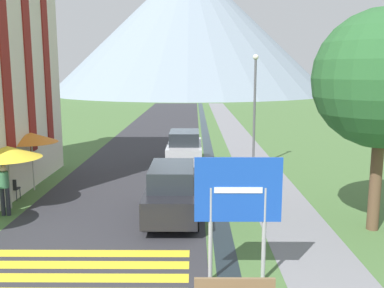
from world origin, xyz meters
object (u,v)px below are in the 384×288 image
Objects in this scene: road_sign at (238,200)px; cafe_chair_far_left at (5,186)px; cafe_chair_far_right at (13,188)px; cafe_umbrella_rear_orange at (31,138)px; person_standing_terrace at (4,186)px; parked_car_near at (172,191)px; tree_by_path at (383,79)px; cafe_umbrella_middle_yellow at (7,152)px; parked_car_far at (184,148)px; streetlamp at (255,102)px.

road_sign reaches higher than cafe_chair_far_left.
cafe_chair_far_left is 0.39m from cafe_chair_far_right.
cafe_umbrella_rear_orange is 3.41m from person_standing_terrace.
parked_car_near reaches higher than person_standing_terrace.
cafe_umbrella_rear_orange is at bearing 160.26° from tree_by_path.
cafe_umbrella_middle_yellow is 2.42m from cafe_umbrella_rear_orange.
parked_car_far is at bearing 123.16° from tree_by_path.
streetlamp is (9.69, 6.76, 1.28)m from cafe_umbrella_middle_yellow.
parked_car_near is 8.83m from streetlamp.
person_standing_terrace is (-5.97, -8.16, 0.12)m from parked_car_far.
cafe_umbrella_rear_orange reaches higher than parked_car_far.
parked_car_near is 1.10× the size of parked_car_far.
cafe_chair_far_right is 0.13× the size of tree_by_path.
road_sign is at bearing -31.55° from person_standing_terrace.
cafe_umbrella_middle_yellow is (0.32, -0.94, 1.57)m from cafe_chair_far_right.
person_standing_terrace is at bearing -88.56° from cafe_chair_far_right.
cafe_umbrella_rear_orange is (-5.96, 3.24, 1.31)m from parked_car_near.
streetlamp reaches higher than cafe_umbrella_middle_yellow.
road_sign is 0.72× the size of parked_car_far.
parked_car_near is 6.48m from cafe_chair_far_right.
tree_by_path is at bearing 36.27° from road_sign.
cafe_chair_far_right is 1.85m from person_standing_terrace.
streetlamp reaches higher than person_standing_terrace.
cafe_chair_far_left is 2.03m from cafe_umbrella_middle_yellow.
road_sign is 10.98m from cafe_umbrella_rear_orange.
cafe_chair_far_right is at bearing 108.99° from cafe_umbrella_middle_yellow.
cafe_chair_far_left is 0.13× the size of tree_by_path.
cafe_umbrella_rear_orange is at bearing 134.71° from road_sign.
person_standing_terrace is (0.47, -1.71, 0.52)m from cafe_chair_far_right.
cafe_umbrella_rear_orange reaches higher than cafe_chair_far_left.
cafe_umbrella_middle_yellow is at bearing 101.15° from person_standing_terrace.
person_standing_terrace reaches higher than cafe_chair_far_left.
person_standing_terrace is at bearing -126.19° from parked_car_far.
parked_car_near is at bearing -91.52° from parked_car_far.
cafe_umbrella_middle_yellow is 0.35× the size of tree_by_path.
parked_car_far is 1.75× the size of cafe_umbrella_middle_yellow.
parked_car_near is 0.79× the size of streetlamp.
cafe_umbrella_rear_orange is (-6.18, -4.98, 1.31)m from parked_car_far.
cafe_umbrella_middle_yellow is at bearing 144.92° from road_sign.
person_standing_terrace reaches higher than cafe_chair_far_right.
road_sign is at bearing -143.73° from tree_by_path.
person_standing_terrace is (-7.51, 4.61, -0.96)m from road_sign.
road_sign is 3.52× the size of cafe_chair_far_left.
parked_car_near is at bearing -7.95° from cafe_umbrella_middle_yellow.
cafe_chair_far_right is at bearing -134.95° from parked_car_far.
person_standing_terrace is at bearing -78.85° from cafe_umbrella_middle_yellow.
cafe_chair_far_left is at bearing 166.45° from tree_by_path.
tree_by_path is at bearing -9.29° from cafe_umbrella_middle_yellow.
tree_by_path reaches higher than parked_car_far.
cafe_umbrella_rear_orange reaches higher than cafe_umbrella_middle_yellow.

